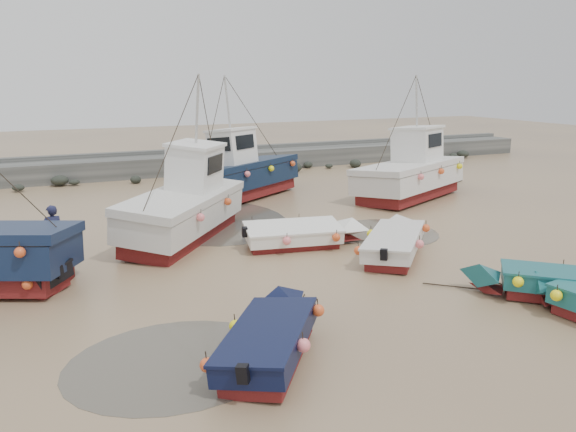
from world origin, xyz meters
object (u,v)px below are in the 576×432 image
dinghy_1 (274,332)px  dinghy_3 (397,239)px  dinghy_5 (302,232)px  person (56,260)px  dinghy_4 (5,268)px  cabin_boat_2 (241,173)px  dinghy_6 (553,280)px  cabin_boat_1 (188,202)px  cabin_boat_3 (416,172)px

dinghy_1 → dinghy_3: size_ratio=0.96×
dinghy_5 → person: 8.69m
dinghy_1 → dinghy_4: bearing=164.4°
cabin_boat_2 → dinghy_5: bearing=142.2°
dinghy_6 → cabin_boat_1: size_ratio=0.56×
dinghy_6 → cabin_boat_1: 13.17m
cabin_boat_3 → cabin_boat_1: bearing=-104.2°
dinghy_1 → cabin_boat_1: bearing=122.6°
dinghy_6 → cabin_boat_3: size_ratio=0.49×
dinghy_4 → person: (1.45, 2.07, -0.55)m
dinghy_3 → dinghy_6: size_ratio=1.11×
dinghy_3 → dinghy_6: same height
dinghy_6 → dinghy_3: bearing=58.4°
dinghy_1 → dinghy_6: bearing=35.8°
dinghy_5 → cabin_boat_3: (9.32, 5.65, 0.79)m
dinghy_1 → dinghy_4: 9.26m
dinghy_6 → cabin_boat_3: cabin_boat_3 is taller
dinghy_1 → dinghy_5: size_ratio=0.88×
dinghy_5 → cabin_boat_2: size_ratio=0.65×
dinghy_5 → cabin_boat_1: (-3.45, 3.19, 0.79)m
dinghy_3 → cabin_boat_1: bearing=-178.0°
cabin_boat_2 → cabin_boat_3: bearing=-143.5°
person → dinghy_6: bearing=133.9°
cabin_boat_1 → dinghy_3: bearing=-2.1°
dinghy_1 → cabin_boat_1: cabin_boat_1 is taller
dinghy_1 → cabin_boat_3: (13.55, 12.98, 0.79)m
dinghy_5 → cabin_boat_2: (0.77, 8.88, 0.80)m
dinghy_4 → person: size_ratio=2.32×
dinghy_3 → person: size_ratio=2.74×
dinghy_1 → person: dinghy_1 is taller
cabin_boat_2 → dinghy_3: bearing=156.9°
dinghy_4 → dinghy_3: bearing=-55.4°
dinghy_6 → cabin_boat_2: cabin_boat_2 is taller
dinghy_5 → cabin_boat_3: size_ratio=0.59×
cabin_boat_1 → dinghy_5: bearing=-3.5°
dinghy_1 → person: size_ratio=2.63×
dinghy_4 → dinghy_6: same height
dinghy_4 → person: dinghy_4 is taller
dinghy_3 → person: (-11.08, 4.26, -0.54)m
cabin_boat_1 → person: 5.27m
dinghy_1 → dinghy_3: same height
person → dinghy_3: bearing=150.0°
dinghy_1 → cabin_boat_2: 16.99m
dinghy_5 → cabin_boat_2: 8.95m
cabin_boat_3 → dinghy_1: bearing=-71.3°
dinghy_3 → cabin_boat_2: bearing=143.0°
dinghy_4 → cabin_boat_3: cabin_boat_3 is taller
cabin_boat_1 → person: (-4.97, -1.11, -1.34)m
dinghy_3 → dinghy_1: bearing=-99.9°
dinghy_3 → dinghy_5: same height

